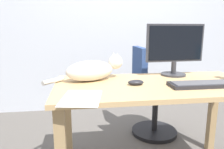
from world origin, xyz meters
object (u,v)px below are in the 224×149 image
object	(u,v)px
office_chair	(151,97)
keyboard	(202,84)
monitor	(175,48)
computer_mouse	(136,82)
cat	(93,70)

from	to	relation	value
office_chair	keyboard	xyz separation A→B (m)	(0.08, -0.79, 0.34)
monitor	computer_mouse	size ratio (longest dim) A/B	4.37
monitor	computer_mouse	bearing A→B (deg)	-145.73
monitor	keyboard	bearing A→B (deg)	-82.79
keyboard	computer_mouse	world-z (taller)	computer_mouse
computer_mouse	keyboard	bearing A→B (deg)	-12.44
office_chair	monitor	world-z (taller)	monitor
office_chair	cat	distance (m)	0.92
office_chair	keyboard	world-z (taller)	office_chair
office_chair	computer_mouse	distance (m)	0.86
keyboard	computer_mouse	size ratio (longest dim) A/B	4.00
office_chair	monitor	size ratio (longest dim) A/B	1.96
office_chair	cat	size ratio (longest dim) A/B	1.60
computer_mouse	monitor	bearing A→B (deg)	34.27
office_chair	cat	bearing A→B (deg)	-140.50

